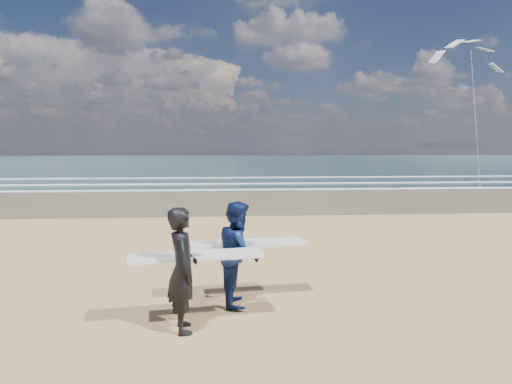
{
  "coord_description": "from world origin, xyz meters",
  "views": [
    {
      "loc": [
        0.95,
        -6.71,
        2.95
      ],
      "look_at": [
        1.94,
        6.0,
        1.63
      ],
      "focal_mm": 32.0,
      "sensor_mm": 36.0,
      "label": 1
    }
  ],
  "objects": [
    {
      "name": "ocean",
      "position": [
        20.0,
        72.0,
        0.01
      ],
      "size": [
        220.0,
        100.0,
        0.02
      ],
      "primitive_type": "cube",
      "color": "#1A343A",
      "rests_on": "ground"
    },
    {
      "name": "foam_breakers",
      "position": [
        20.0,
        28.1,
        0.05
      ],
      "size": [
        220.0,
        11.7,
        0.05
      ],
      "color": "white",
      "rests_on": "ground"
    },
    {
      "name": "surfer_near",
      "position": [
        0.36,
        0.42,
        1.01
      ],
      "size": [
        2.25,
        1.18,
        1.99
      ],
      "color": "black",
      "rests_on": "ground"
    },
    {
      "name": "surfer_far",
      "position": [
        1.28,
        1.55,
        0.97
      ],
      "size": [
        2.25,
        1.22,
        1.93
      ],
      "color": "#0C1A46",
      "rests_on": "ground"
    },
    {
      "name": "kite_1",
      "position": [
        19.67,
        26.13,
        6.54
      ],
      "size": [
        5.68,
        4.73,
        11.96
      ],
      "color": "slate",
      "rests_on": "ground"
    }
  ]
}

